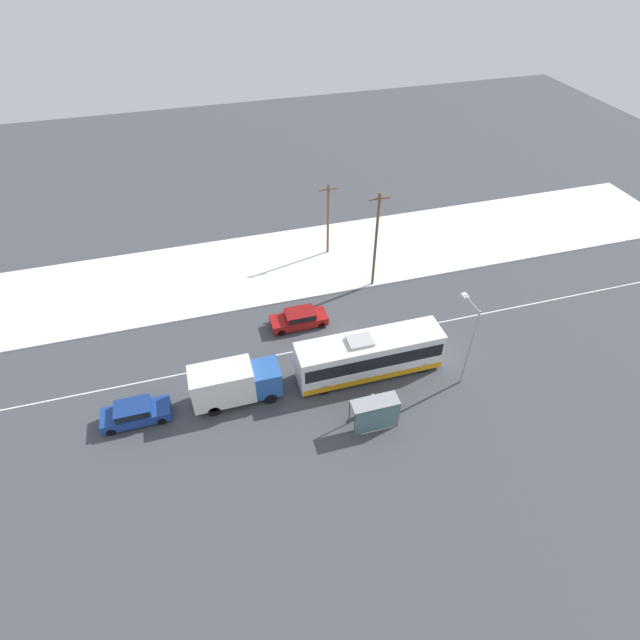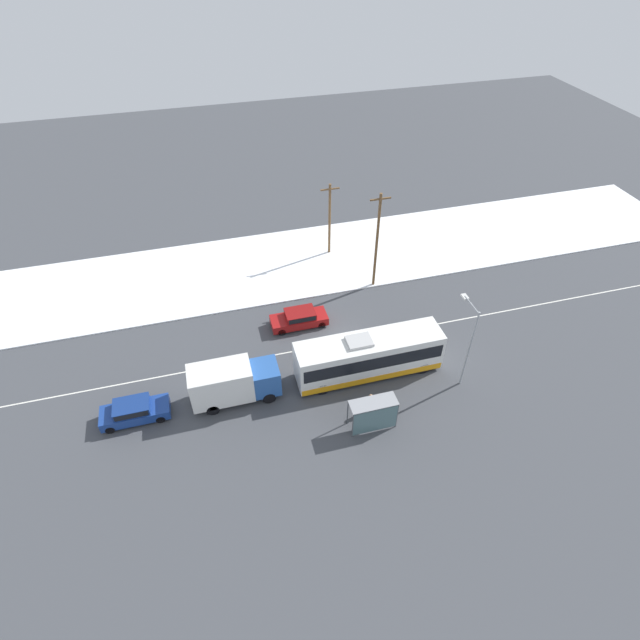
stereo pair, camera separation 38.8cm
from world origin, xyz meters
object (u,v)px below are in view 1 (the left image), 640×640
(parked_car_near_truck, at_px, (135,412))
(pedestrian_at_stop, at_px, (372,401))
(box_truck, at_px, (234,383))
(bus_shelter, at_px, (376,412))
(utility_pole_snowlot, at_px, (328,218))
(utility_pole_roadside, at_px, (376,240))
(sedan_car, at_px, (299,318))
(streetlamp, at_px, (469,335))
(city_bus, at_px, (369,355))

(parked_car_near_truck, xyz_separation_m, pedestrian_at_stop, (15.79, -3.66, 0.24))
(box_truck, xyz_separation_m, bus_shelter, (8.66, -5.10, -0.05))
(bus_shelter, relative_size, utility_pole_snowlot, 0.43)
(utility_pole_roadside, bearing_deg, pedestrian_at_stop, -110.75)
(bus_shelter, bearing_deg, sedan_car, 101.53)
(box_truck, relative_size, streetlamp, 0.90)
(streetlamp, bearing_deg, utility_pole_snowlot, 103.89)
(sedan_car, xyz_separation_m, streetlamp, (9.99, -8.94, 3.57))
(sedan_car, bearing_deg, bus_shelter, 101.53)
(parked_car_near_truck, bearing_deg, streetlamp, -6.20)
(city_bus, relative_size, sedan_car, 2.32)
(bus_shelter, bearing_deg, utility_pole_snowlot, 81.94)
(city_bus, height_order, bus_shelter, city_bus)
(sedan_car, height_order, parked_car_near_truck, parked_car_near_truck)
(streetlamp, bearing_deg, city_bus, 158.92)
(utility_pole_roadside, bearing_deg, sedan_car, -155.33)
(parked_car_near_truck, relative_size, utility_pole_snowlot, 0.62)
(city_bus, height_order, parked_car_near_truck, city_bus)
(box_truck, height_order, utility_pole_snowlot, utility_pole_snowlot)
(sedan_car, xyz_separation_m, bus_shelter, (2.35, -11.52, 0.88))
(city_bus, bearing_deg, streetlamp, -21.08)
(box_truck, relative_size, pedestrian_at_stop, 3.55)
(sedan_car, bearing_deg, parked_car_near_truck, 26.04)
(city_bus, xyz_separation_m, bus_shelter, (-1.36, -5.00, -0.05))
(sedan_car, bearing_deg, utility_pole_roadside, -155.33)
(city_bus, relative_size, utility_pole_roadside, 1.18)
(box_truck, distance_m, bus_shelter, 10.05)
(pedestrian_at_stop, xyz_separation_m, streetlamp, (7.35, 1.14, 3.30))
(box_truck, bearing_deg, streetlamp, -8.79)
(parked_car_near_truck, relative_size, streetlamp, 0.67)
(sedan_car, relative_size, bus_shelter, 1.47)
(city_bus, distance_m, box_truck, 10.03)
(utility_pole_roadside, height_order, utility_pole_snowlot, utility_pole_roadside)
(parked_car_near_truck, height_order, bus_shelter, bus_shelter)
(city_bus, distance_m, sedan_car, 7.56)
(sedan_car, relative_size, pedestrian_at_stop, 2.68)
(utility_pole_snowlot, bearing_deg, bus_shelter, -98.06)
(pedestrian_at_stop, distance_m, bus_shelter, 1.58)
(pedestrian_at_stop, distance_m, streetlamp, 8.14)
(parked_car_near_truck, height_order, utility_pole_roadside, utility_pole_roadside)
(utility_pole_snowlot, bearing_deg, parked_car_near_truck, -138.85)
(city_bus, bearing_deg, pedestrian_at_stop, -106.80)
(city_bus, distance_m, parked_car_near_truck, 16.89)
(box_truck, xyz_separation_m, pedestrian_at_stop, (8.95, -3.66, -0.65))
(city_bus, bearing_deg, sedan_car, 119.63)
(parked_car_near_truck, xyz_separation_m, streetlamp, (23.15, -2.51, 3.54))
(parked_car_near_truck, distance_m, streetlamp, 23.55)
(parked_car_near_truck, bearing_deg, city_bus, -0.32)
(box_truck, height_order, bus_shelter, box_truck)
(city_bus, xyz_separation_m, parked_car_near_truck, (-16.87, 0.09, -0.90))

